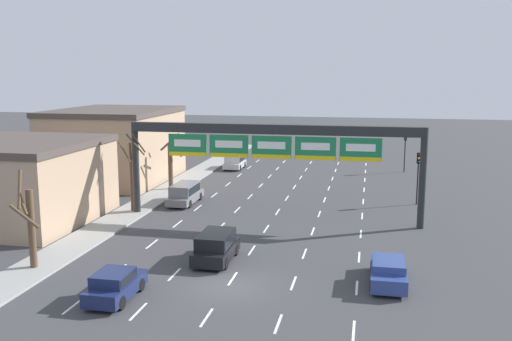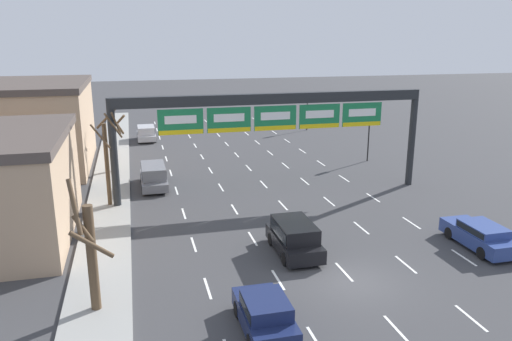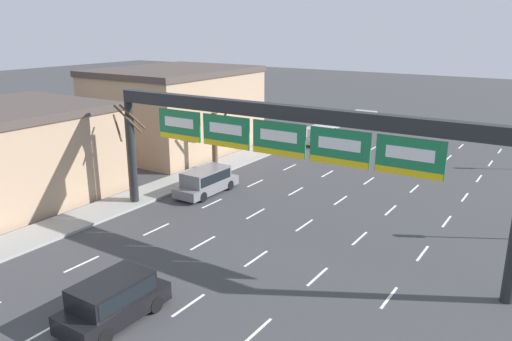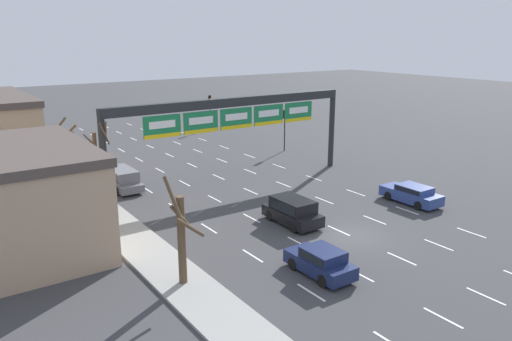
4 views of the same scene
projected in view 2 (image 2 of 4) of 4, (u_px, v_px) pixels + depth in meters
name	position (u px, v px, depth m)	size (l,w,h in m)	color
ground_plane	(353.00, 282.00, 22.99)	(220.00, 220.00, 0.00)	#3D3D3F
sidewalk_left	(97.00, 312.00, 20.32)	(2.80, 110.00, 0.15)	#999993
lane_dashes	(273.00, 194.00, 35.62)	(13.32, 67.00, 0.01)	white
sign_gantry	(274.00, 113.00, 33.90)	(21.90, 0.70, 7.19)	#232628
building_far	(24.00, 125.00, 41.96)	(10.60, 13.52, 7.26)	tan
car_navy	(265.00, 313.00, 18.95)	(1.80, 3.91, 1.46)	#19234C
suv_silver	(146.00, 133.00, 53.45)	(1.93, 3.93, 1.57)	#B7B7BC
car_blue	(480.00, 235.00, 26.49)	(1.85, 4.55, 1.37)	navy
suv_grey	(153.00, 175.00, 37.09)	(1.89, 4.88, 1.69)	slate
suv_black	(294.00, 236.00, 25.76)	(1.98, 4.25, 1.73)	black
traffic_light_near_gantry	(369.00, 127.00, 44.21)	(0.30, 0.35, 4.38)	black
traffic_light_mid_block	(307.00, 104.00, 58.76)	(0.30, 0.35, 4.43)	black
tree_bare_closest	(108.00, 158.00, 32.13)	(1.98, 1.73, 6.27)	brown
tree_bare_second	(113.00, 140.00, 40.56)	(2.42, 2.23, 5.14)	brown
tree_bare_third	(90.00, 252.00, 19.73)	(1.66, 1.32, 5.54)	brown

